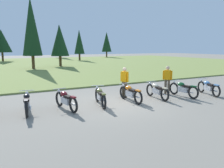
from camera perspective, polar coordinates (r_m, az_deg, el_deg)
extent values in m
plane|color=gray|center=(11.26, 1.46, -4.96)|extent=(140.00, 140.00, 0.00)
cube|color=olive|center=(36.77, -19.87, 4.48)|extent=(80.00, 44.00, 0.10)
cylinder|color=#47331E|center=(29.75, -19.08, 5.07)|extent=(0.36, 0.36, 1.71)
cone|color=#143319|center=(29.78, -19.53, 13.41)|extent=(2.31, 2.31, 6.96)
cylinder|color=#47331E|center=(57.90, -12.94, 6.79)|extent=(0.36, 0.36, 1.01)
cone|color=#143319|center=(57.88, -13.09, 10.79)|extent=(2.53, 2.53, 7.06)
cylinder|color=#47331E|center=(60.29, -1.35, 7.35)|extent=(0.36, 0.36, 1.51)
cone|color=#143319|center=(60.27, -1.36, 10.48)|extent=(2.58, 2.58, 5.08)
cylinder|color=#47331E|center=(46.25, -8.11, 6.61)|extent=(0.36, 0.36, 1.41)
cone|color=#143319|center=(46.21, -8.19, 10.38)|extent=(2.05, 2.05, 4.68)
cylinder|color=#47331E|center=(32.65, -12.78, 5.53)|extent=(0.36, 0.36, 1.54)
cone|color=#143319|center=(32.61, -12.96, 10.59)|extent=(2.49, 2.49, 4.23)
cylinder|color=#47331E|center=(47.76, -25.66, 6.10)|extent=(0.36, 0.36, 1.77)
cone|color=#143319|center=(47.74, -25.91, 9.68)|extent=(3.60, 3.60, 4.21)
torus|color=black|center=(10.97, -20.40, -4.05)|extent=(0.21, 0.71, 0.70)
torus|color=black|center=(9.61, -20.58, -5.91)|extent=(0.21, 0.71, 0.70)
cube|color=silver|center=(10.27, -20.50, -4.65)|extent=(0.30, 0.66, 0.28)
ellipsoid|color=black|center=(10.39, -20.57, -2.92)|extent=(0.34, 0.52, 0.22)
cube|color=black|center=(10.01, -20.60, -3.72)|extent=(0.30, 0.51, 0.10)
cube|color=black|center=(9.53, -20.70, -3.93)|extent=(0.19, 0.34, 0.06)
cylinder|color=silver|center=(10.77, -20.56, -1.53)|extent=(0.62, 0.13, 0.03)
sphere|color=silver|center=(10.91, -20.51, -2.09)|extent=(0.14, 0.14, 0.14)
cylinder|color=silver|center=(10.00, -19.71, -5.56)|extent=(0.16, 0.55, 0.07)
torus|color=black|center=(11.00, -13.05, -3.67)|extent=(0.21, 0.71, 0.70)
torus|color=black|center=(9.77, -9.63, -5.18)|extent=(0.21, 0.71, 0.70)
cube|color=silver|center=(10.37, -11.45, -4.11)|extent=(0.30, 0.66, 0.28)
ellipsoid|color=maroon|center=(10.47, -11.94, -2.43)|extent=(0.33, 0.51, 0.22)
cube|color=black|center=(10.13, -10.95, -3.14)|extent=(0.29, 0.51, 0.10)
cube|color=maroon|center=(9.70, -9.69, -3.23)|extent=(0.19, 0.34, 0.06)
cylinder|color=silver|center=(10.81, -12.93, -1.13)|extent=(0.62, 0.13, 0.03)
sphere|color=silver|center=(10.94, -13.17, -1.71)|extent=(0.14, 0.14, 0.14)
cylinder|color=silver|center=(10.19, -9.98, -4.88)|extent=(0.16, 0.55, 0.07)
torus|color=black|center=(11.58, -3.71, -2.80)|extent=(0.25, 0.70, 0.70)
torus|color=black|center=(10.25, -2.09, -4.38)|extent=(0.25, 0.70, 0.70)
cube|color=silver|center=(10.90, -2.95, -3.29)|extent=(0.34, 0.67, 0.28)
ellipsoid|color=brown|center=(11.01, -3.17, -1.67)|extent=(0.36, 0.53, 0.22)
cube|color=black|center=(10.64, -2.70, -2.38)|extent=(0.32, 0.52, 0.10)
cube|color=brown|center=(10.17, -2.10, -2.52)|extent=(0.21, 0.34, 0.06)
cylinder|color=silver|center=(11.39, -3.63, -0.39)|extent=(0.61, 0.17, 0.03)
sphere|color=silver|center=(11.52, -3.75, -0.93)|extent=(0.14, 0.14, 0.14)
cylinder|color=silver|center=(10.67, -1.86, -4.11)|extent=(0.19, 0.55, 0.07)
torus|color=black|center=(12.26, 2.86, -2.11)|extent=(0.11, 0.70, 0.70)
torus|color=black|center=(11.11, 6.55, -3.36)|extent=(0.11, 0.70, 0.70)
cube|color=silver|center=(11.67, 4.62, -2.46)|extent=(0.21, 0.64, 0.28)
ellipsoid|color=orange|center=(11.77, 4.16, -0.97)|extent=(0.26, 0.48, 0.22)
cube|color=black|center=(11.45, 5.22, -1.58)|extent=(0.22, 0.48, 0.10)
cube|color=orange|center=(11.04, 6.58, -1.64)|extent=(0.14, 0.32, 0.06)
cylinder|color=silver|center=(12.09, 3.12, 0.18)|extent=(0.62, 0.04, 0.03)
sphere|color=silver|center=(12.21, 2.83, -0.34)|extent=(0.14, 0.14, 0.14)
cylinder|color=silver|center=(11.52, 6.00, -3.15)|extent=(0.08, 0.55, 0.07)
torus|color=black|center=(13.12, 9.45, -1.48)|extent=(0.16, 0.71, 0.70)
torus|color=black|center=(11.99, 13.04, -2.61)|extent=(0.16, 0.71, 0.70)
cube|color=silver|center=(12.54, 11.17, -1.79)|extent=(0.26, 0.66, 0.28)
ellipsoid|color=beige|center=(12.63, 10.76, -0.40)|extent=(0.30, 0.50, 0.22)
cube|color=black|center=(12.32, 11.78, -0.97)|extent=(0.26, 0.50, 0.10)
cube|color=beige|center=(11.92, 13.10, -1.01)|extent=(0.17, 0.33, 0.06)
cylinder|color=silver|center=(12.95, 9.75, 0.67)|extent=(0.62, 0.09, 0.03)
sphere|color=silver|center=(13.07, 9.45, 0.18)|extent=(0.14, 0.14, 0.14)
cylinder|color=silver|center=(12.40, 12.47, -2.43)|extent=(0.12, 0.55, 0.07)
torus|color=black|center=(13.87, 15.20, -1.10)|extent=(0.13, 0.70, 0.70)
torus|color=black|center=(12.96, 19.66, -2.03)|extent=(0.13, 0.70, 0.70)
cube|color=silver|center=(13.40, 17.36, -1.34)|extent=(0.23, 0.65, 0.28)
ellipsoid|color=#144C23|center=(13.47, 16.85, -0.05)|extent=(0.28, 0.49, 0.22)
cube|color=black|center=(13.22, 18.12, -0.54)|extent=(0.24, 0.49, 0.10)
cube|color=#144C23|center=(12.90, 19.74, -0.54)|extent=(0.15, 0.33, 0.06)
cylinder|color=silver|center=(13.72, 15.59, 0.94)|extent=(0.62, 0.06, 0.03)
sphere|color=silver|center=(13.82, 15.21, 0.47)|extent=(0.14, 0.14, 0.14)
cylinder|color=silver|center=(13.33, 18.70, -1.90)|extent=(0.10, 0.55, 0.07)
torus|color=black|center=(14.99, 21.40, -0.66)|extent=(0.29, 0.70, 0.70)
torus|color=black|center=(13.87, 24.61, -1.62)|extent=(0.29, 0.70, 0.70)
cube|color=silver|center=(14.42, 22.95, -0.92)|extent=(0.37, 0.67, 0.28)
ellipsoid|color=#598CC6|center=(14.52, 22.61, 0.29)|extent=(0.38, 0.53, 0.22)
cube|color=black|center=(14.21, 23.52, -0.20)|extent=(0.34, 0.52, 0.10)
cube|color=#598CC6|center=(13.82, 24.70, -0.23)|extent=(0.22, 0.35, 0.06)
cylinder|color=silver|center=(14.84, 21.73, 1.22)|extent=(0.61, 0.20, 0.03)
sphere|color=silver|center=(14.95, 21.44, 0.79)|extent=(0.14, 0.14, 0.14)
cylinder|color=silver|center=(14.28, 24.08, -1.50)|extent=(0.22, 0.55, 0.07)
cylinder|color=#4C4233|center=(13.76, 13.97, -0.74)|extent=(0.14, 0.14, 0.88)
cylinder|color=#4C4233|center=(13.78, 13.22, -0.70)|extent=(0.14, 0.14, 0.88)
cube|color=orange|center=(13.67, 13.71, 2.25)|extent=(0.41, 0.41, 0.56)
sphere|color=beige|center=(13.63, 13.77, 3.92)|extent=(0.22, 0.22, 0.22)
cylinder|color=orange|center=(13.65, 14.67, 2.12)|extent=(0.09, 0.09, 0.52)
cylinder|color=orange|center=(13.69, 12.75, 2.21)|extent=(0.09, 0.09, 0.52)
cylinder|color=#4C4233|center=(12.54, 3.43, -1.44)|extent=(0.14, 0.14, 0.88)
cylinder|color=#4C4233|center=(12.66, 2.80, -1.34)|extent=(0.14, 0.14, 0.88)
cube|color=orange|center=(12.49, 3.15, 1.86)|extent=(0.33, 0.41, 0.56)
sphere|color=beige|center=(12.44, 3.16, 3.69)|extent=(0.22, 0.22, 0.22)
cylinder|color=orange|center=(12.35, 3.97, 1.67)|extent=(0.09, 0.09, 0.52)
cylinder|color=orange|center=(12.63, 2.34, 1.86)|extent=(0.09, 0.09, 0.52)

